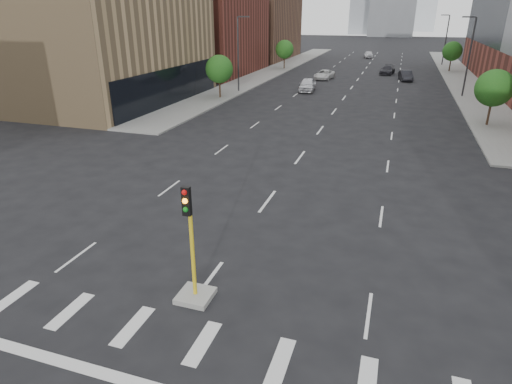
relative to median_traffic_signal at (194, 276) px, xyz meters
The scene contains 18 objects.
sidewalk_left_far 66.75m from the median_traffic_signal, 102.99° to the left, with size 5.00×92.00×0.15m, color gray.
sidewalk_right_far 66.75m from the median_traffic_signal, 77.01° to the left, with size 5.00×92.00×0.15m, color gray.
building_left_mid 41.90m from the median_traffic_signal, 131.55° to the left, with size 20.00×24.00×14.00m, color tan.
building_left_far_a 63.52m from the median_traffic_signal, 115.74° to the left, with size 20.00×22.00×12.00m, color brown.
building_left_far_b 87.64m from the median_traffic_signal, 108.32° to the left, with size 20.00×24.00×13.00m, color brown.
median_traffic_signal is the anchor object (origin of this frame).
streetlight_right_a 48.12m from the median_traffic_signal, 73.76° to the left, with size 1.60×0.22×9.07m.
streetlight_right_b 82.23m from the median_traffic_signal, 80.60° to the left, with size 1.60×0.22×9.07m.
streetlight_left 43.36m from the median_traffic_signal, 108.10° to the left, with size 1.60×0.22×9.07m.
tree_left_near 38.73m from the median_traffic_signal, 111.23° to the left, with size 3.20×3.20×4.85m.
tree_left_far 67.54m from the median_traffic_signal, 101.97° to the left, with size 3.20×3.20×4.85m.
tree_right_near 34.13m from the median_traffic_signal, 65.72° to the left, with size 3.20×3.20×4.85m.
tree_right_far 72.44m from the median_traffic_signal, 78.85° to the left, with size 3.20×3.20×4.85m.
car_near_left 44.57m from the median_traffic_signal, 96.69° to the left, with size 1.95×4.85×1.65m, color silver.
car_mid_right 58.32m from the median_traffic_signal, 83.22° to the left, with size 1.58×4.52×1.49m, color black.
car_far_left 55.97m from the median_traffic_signal, 95.08° to the left, with size 2.27×4.92×1.37m, color silver.
car_deep_right 64.59m from the median_traffic_signal, 86.43° to the left, with size 1.95×4.79×1.39m, color black.
car_distant 91.56m from the median_traffic_signal, 90.72° to the left, with size 1.79×4.45×1.52m, color silver.
Camera 1 is at (6.02, -2.39, 9.50)m, focal length 30.00 mm.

